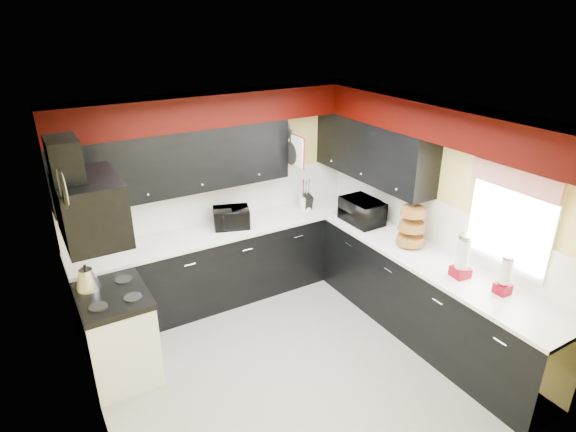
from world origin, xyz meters
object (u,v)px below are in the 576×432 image
object	(u,v)px
toaster_oven	(232,218)
utensil_crock	(306,203)
microwave	(362,211)
knife_block	(307,202)
kettle	(87,279)

from	to	relation	value
toaster_oven	utensil_crock	xyz separation A→B (m)	(1.05, 0.02, -0.03)
microwave	utensil_crock	distance (m)	0.79
toaster_oven	utensil_crock	distance (m)	1.05
utensil_crock	knife_block	world-z (taller)	knife_block
toaster_oven	kettle	size ratio (longest dim) A/B	1.84
kettle	microwave	bearing A→B (deg)	-2.48
utensil_crock	knife_block	bearing A→B (deg)	-90.00
toaster_oven	utensil_crock	bearing A→B (deg)	19.61
toaster_oven	knife_block	size ratio (longest dim) A/B	1.97
microwave	knife_block	xyz separation A→B (m)	(-0.37, 0.66, -0.04)
knife_block	kettle	bearing A→B (deg)	-163.38
utensil_crock	knife_block	size ratio (longest dim) A/B	0.85
toaster_oven	microwave	bearing A→B (deg)	-6.85
toaster_oven	knife_block	xyz separation A→B (m)	(1.05, -0.01, -0.01)
knife_block	kettle	xyz separation A→B (m)	(-2.77, -0.53, -0.02)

